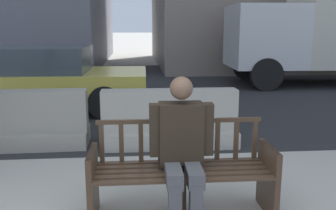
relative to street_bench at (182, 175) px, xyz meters
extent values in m
cube|color=#28282B|center=(-0.45, 7.66, -0.39)|extent=(120.00, 12.00, 0.01)
cube|color=#473323|center=(-0.82, -0.02, -0.07)|extent=(0.05, 0.51, 0.66)
cube|color=#473323|center=(0.82, -0.03, -0.07)|extent=(0.05, 0.51, 0.66)
cube|color=#473323|center=(0.00, -0.03, -0.17)|extent=(0.04, 0.32, 0.45)
cube|color=#473323|center=(0.00, -0.26, 0.05)|extent=(1.60, 0.08, 0.02)
cube|color=#473323|center=(0.00, -0.14, 0.05)|extent=(1.60, 0.08, 0.02)
cube|color=#473323|center=(0.00, -0.03, 0.05)|extent=(1.60, 0.08, 0.02)
cube|color=#473323|center=(0.00, 0.09, 0.05)|extent=(1.60, 0.08, 0.02)
cube|color=#473323|center=(0.00, 0.20, 0.05)|extent=(1.60, 0.08, 0.02)
cube|color=#473323|center=(0.00, 0.21, 0.46)|extent=(1.60, 0.05, 0.04)
cube|color=#473323|center=(-0.75, 0.22, 0.25)|extent=(0.04, 0.03, 0.38)
cube|color=#473323|center=(-0.56, 0.22, 0.25)|extent=(0.04, 0.03, 0.38)
cube|color=#473323|center=(-0.37, 0.22, 0.25)|extent=(0.04, 0.03, 0.38)
cube|color=#473323|center=(-0.19, 0.22, 0.25)|extent=(0.04, 0.03, 0.38)
cube|color=#473323|center=(0.00, 0.21, 0.25)|extent=(0.04, 0.03, 0.38)
cube|color=#473323|center=(0.19, 0.21, 0.25)|extent=(0.04, 0.03, 0.38)
cube|color=#473323|center=(0.38, 0.21, 0.25)|extent=(0.04, 0.03, 0.38)
cube|color=#473323|center=(0.56, 0.21, 0.25)|extent=(0.04, 0.03, 0.38)
cube|color=#473323|center=(0.75, 0.21, 0.25)|extent=(0.04, 0.03, 0.38)
cube|color=#473323|center=(-0.82, -0.04, 0.25)|extent=(0.05, 0.46, 0.03)
cube|color=#473323|center=(0.82, -0.05, 0.25)|extent=(0.05, 0.46, 0.03)
cube|color=#2D2319|center=(-0.01, 0.04, 0.39)|extent=(0.40, 0.24, 0.56)
sphere|color=brown|center=(-0.01, 0.02, 0.81)|extent=(0.21, 0.21, 0.21)
cube|color=#4C4C51|center=(-0.10, -0.18, 0.08)|extent=(0.14, 0.44, 0.14)
cube|color=#4C4C51|center=(0.08, -0.18, 0.08)|extent=(0.14, 0.44, 0.14)
cube|color=#4C4C51|center=(-0.10, -0.35, -0.17)|extent=(0.11, 0.11, 0.45)
cube|color=#4C4C51|center=(0.08, -0.35, -0.17)|extent=(0.11, 0.11, 0.45)
cube|color=#2D2319|center=(-0.25, 0.02, 0.43)|extent=(0.09, 0.12, 0.48)
cube|color=#2D2319|center=(0.24, 0.01, 0.43)|extent=(0.09, 0.12, 0.48)
cube|color=#ADA89E|center=(0.08, 2.13, -0.28)|extent=(2.01, 0.71, 0.24)
cube|color=#ADA89E|center=(0.08, 2.13, 0.14)|extent=(2.00, 0.33, 0.60)
cube|color=#9E998E|center=(-2.14, 2.23, -0.28)|extent=(2.02, 0.73, 0.24)
cube|color=#9E998E|center=(-2.14, 2.23, 0.14)|extent=(2.01, 0.35, 0.60)
cube|color=#DBC64C|center=(-2.27, 4.76, 0.14)|extent=(4.20, 1.99, 0.56)
cube|color=#38424C|center=(-2.44, 4.76, 0.68)|extent=(2.11, 1.72, 0.51)
cylinder|color=black|center=(-0.96, 5.63, -0.08)|extent=(0.64, 0.23, 0.64)
cylinder|color=black|center=(-1.01, 3.83, -0.08)|extent=(0.64, 0.23, 0.64)
cylinder|color=black|center=(-3.54, 5.69, -0.08)|extent=(0.64, 0.23, 0.64)
cube|color=silver|center=(3.41, 7.72, 1.05)|extent=(2.08, 2.27, 1.80)
cylinder|color=black|center=(3.17, 6.70, 0.05)|extent=(0.91, 0.31, 0.90)
cylinder|color=black|center=(3.25, 8.74, 0.05)|extent=(0.91, 0.31, 0.90)
camera|label=1|loc=(-0.41, -3.25, 1.36)|focal=40.00mm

